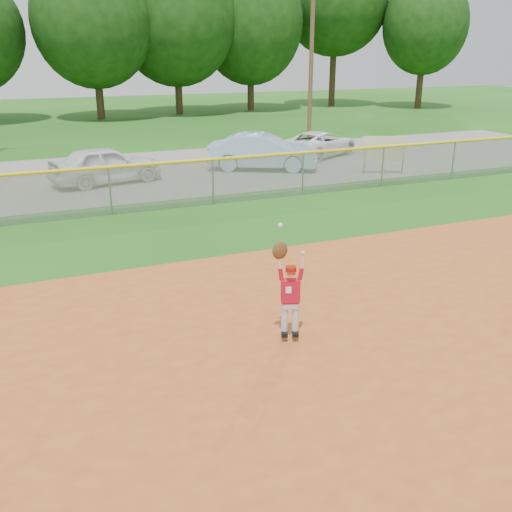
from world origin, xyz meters
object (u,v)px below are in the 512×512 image
(car_white_b, at_px, (320,144))
(sponsor_sign, at_px, (384,150))
(ballplayer, at_px, (289,290))
(car_white_a, at_px, (106,165))
(car_blue, at_px, (263,152))

(car_white_b, height_order, sponsor_sign, sponsor_sign)
(car_white_b, bearing_deg, sponsor_sign, 156.47)
(sponsor_sign, relative_size, ballplayer, 0.80)
(sponsor_sign, bearing_deg, car_white_a, 165.82)
(car_white_a, distance_m, car_white_b, 10.66)
(car_white_a, bearing_deg, car_blue, -101.83)
(ballplayer, bearing_deg, sponsor_sign, 48.85)
(car_white_a, relative_size, ballplayer, 2.05)
(car_blue, bearing_deg, car_white_a, 119.57)
(sponsor_sign, bearing_deg, ballplayer, -131.15)
(ballplayer, bearing_deg, car_blue, 67.90)
(car_white_a, bearing_deg, ballplayer, 170.35)
(car_blue, distance_m, ballplayer, 15.33)
(car_white_a, height_order, sponsor_sign, sponsor_sign)
(car_white_b, xyz_separation_m, sponsor_sign, (0.29, -4.82, 0.41))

